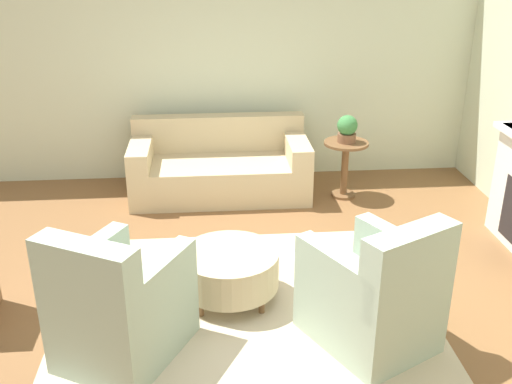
{
  "coord_description": "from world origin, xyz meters",
  "views": [
    {
      "loc": [
        -0.25,
        -4.2,
        2.79
      ],
      "look_at": [
        0.15,
        0.55,
        0.75
      ],
      "focal_mm": 42.0,
      "sensor_mm": 36.0,
      "label": 1
    }
  ],
  "objects": [
    {
      "name": "potted_plant_on_side_table",
      "position": [
        1.3,
        2.1,
        0.82
      ],
      "size": [
        0.23,
        0.23,
        0.31
      ],
      "color": "brown",
      "rests_on": "side_table"
    },
    {
      "name": "ground_plane",
      "position": [
        0.0,
        0.0,
        0.0
      ],
      "size": [
        16.0,
        16.0,
        0.0
      ],
      "primitive_type": "plane",
      "color": "brown"
    },
    {
      "name": "armchair_right",
      "position": [
        0.91,
        -0.62,
        0.4
      ],
      "size": [
        1.05,
        1.11,
        1.04
      ],
      "color": "#9EB29E",
      "rests_on": "rug"
    },
    {
      "name": "rug",
      "position": [
        0.0,
        0.0,
        0.01
      ],
      "size": [
        2.97,
        2.35,
        0.01
      ],
      "color": "beige",
      "rests_on": "ground_plane"
    },
    {
      "name": "ottoman_table",
      "position": [
        -0.11,
        0.06,
        0.28
      ],
      "size": [
        0.81,
        0.81,
        0.42
      ],
      "color": "#C6B289",
      "rests_on": "rug"
    },
    {
      "name": "couch",
      "position": [
        -0.12,
        2.32,
        0.31
      ],
      "size": [
        2.02,
        0.95,
        0.85
      ],
      "color": "#C6B289",
      "rests_on": "ground_plane"
    },
    {
      "name": "wall_back",
      "position": [
        0.0,
        2.96,
        1.4
      ],
      "size": [
        9.8,
        0.12,
        2.8
      ],
      "color": "beige",
      "rests_on": "ground_plane"
    },
    {
      "name": "side_table",
      "position": [
        1.3,
        2.1,
        0.45
      ],
      "size": [
        0.5,
        0.5,
        0.66
      ],
      "color": "brown",
      "rests_on": "ground_plane"
    },
    {
      "name": "armchair_left",
      "position": [
        -0.91,
        -0.62,
        0.4
      ],
      "size": [
        1.05,
        1.11,
        1.04
      ],
      "color": "#9EB29E",
      "rests_on": "rug"
    }
  ]
}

